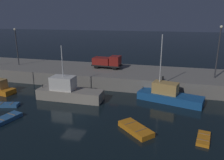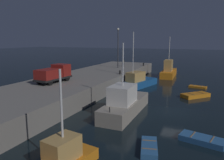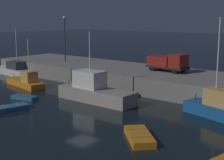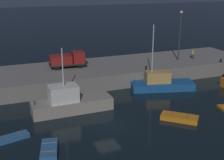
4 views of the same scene
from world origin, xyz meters
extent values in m
plane|color=black|center=(0.00, 0.00, 0.00)|extent=(320.00, 320.00, 0.00)
cube|color=gray|center=(0.00, 15.08, 1.08)|extent=(58.34, 10.65, 2.16)
cube|color=#195193|center=(11.09, 7.63, 0.54)|extent=(9.12, 4.89, 1.07)
cube|color=tan|center=(10.39, 7.82, 1.85)|extent=(3.71, 2.61, 1.56)
cylinder|color=silver|center=(9.55, 8.04, 5.85)|extent=(0.14, 0.14, 6.45)
cylinder|color=#262626|center=(7.22, 8.66, 1.32)|extent=(0.10, 0.10, 0.50)
cube|color=gray|center=(-2.56, 4.80, 0.72)|extent=(9.34, 2.81, 1.45)
cube|color=silver|center=(-3.54, 4.78, 2.37)|extent=(3.28, 2.25, 1.85)
cylinder|color=silver|center=(-3.47, 4.79, 5.45)|extent=(0.14, 0.14, 4.31)
cylinder|color=#262626|center=(-6.84, 4.74, 1.70)|extent=(0.10, 0.10, 0.50)
cube|color=#2D6099|center=(-6.69, -3.13, 0.23)|extent=(2.14, 3.55, 0.45)
cube|color=olive|center=(-6.53, -2.42, 0.47)|extent=(1.29, 0.36, 0.04)
cube|color=olive|center=(-6.85, -3.84, 0.47)|extent=(1.29, 0.36, 0.04)
cube|color=orange|center=(7.81, -1.75, 0.27)|extent=(4.05, 3.91, 0.54)
cube|color=olive|center=(7.17, -1.16, 0.56)|extent=(1.07, 1.15, 0.04)
cube|color=olive|center=(8.46, -2.34, 0.56)|extent=(1.07, 1.15, 0.04)
cube|color=#2D6099|center=(-9.52, 0.36, 0.20)|extent=(3.17, 1.87, 0.40)
cube|color=olive|center=(-10.15, 0.20, 0.42)|extent=(0.34, 1.03, 0.04)
cube|color=olive|center=(-8.88, 0.53, 0.42)|extent=(0.34, 1.03, 0.04)
cube|color=orange|center=(14.33, -1.72, 0.15)|extent=(1.64, 2.92, 0.30)
cube|color=olive|center=(14.45, -1.12, 0.32)|extent=(1.02, 0.27, 0.04)
cube|color=olive|center=(14.21, -2.31, 0.32)|extent=(1.02, 0.27, 0.04)
cylinder|color=#38383D|center=(-18.02, 14.33, 5.50)|extent=(0.20, 0.20, 6.67)
sphere|color=#F9EFCC|center=(-18.02, 14.33, 9.01)|extent=(0.44, 0.44, 0.44)
cylinder|color=#38383D|center=(17.62, 13.95, 5.93)|extent=(0.20, 0.20, 7.55)
sphere|color=#F9EFCC|center=(17.62, 13.95, 9.89)|extent=(0.44, 0.44, 0.44)
cylinder|color=black|center=(1.37, 16.82, 2.61)|extent=(0.91, 0.33, 0.90)
cylinder|color=black|center=(1.26, 14.99, 2.61)|extent=(0.91, 0.33, 0.90)
cylinder|color=black|center=(-2.07, 17.02, 2.61)|extent=(0.91, 0.33, 0.90)
cylinder|color=black|center=(-2.17, 15.19, 2.61)|extent=(0.91, 0.33, 0.90)
cube|color=black|center=(-0.40, 16.01, 2.74)|extent=(5.50, 2.49, 0.25)
cube|color=maroon|center=(1.21, 15.91, 3.68)|extent=(1.84, 2.28, 1.63)
cube|color=maroon|center=(-1.37, 16.06, 3.47)|extent=(3.24, 2.36, 1.23)
cylinder|color=black|center=(9.89, 10.42, 2.47)|extent=(0.28, 0.28, 0.62)
camera|label=1|loc=(10.66, -21.79, 11.32)|focal=35.09mm
camera|label=2|loc=(-24.42, -3.23, 7.99)|focal=35.72mm
camera|label=3|loc=(21.60, -21.36, 9.10)|focal=53.74mm
camera|label=4|loc=(-10.07, -27.45, 14.56)|focal=48.82mm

